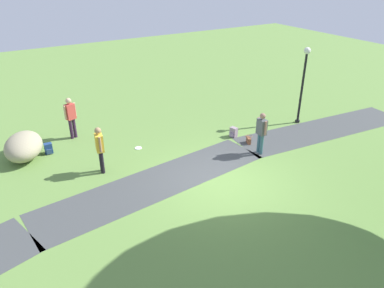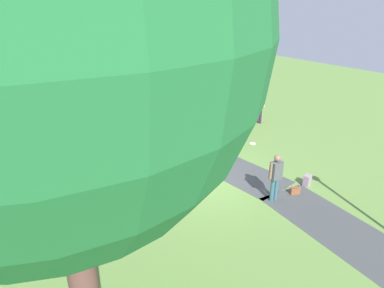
% 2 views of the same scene
% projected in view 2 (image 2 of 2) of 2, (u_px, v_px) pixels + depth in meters
% --- Properties ---
extents(ground_plane, '(48.00, 48.00, 0.00)m').
position_uv_depth(ground_plane, '(209.00, 179.00, 12.13)').
color(ground_plane, olive).
extents(footpath_segment_mid, '(8.16, 2.79, 0.01)m').
position_uv_depth(footpath_segment_mid, '(200.00, 154.00, 14.14)').
color(footpath_segment_mid, '#414445').
rests_on(footpath_segment_mid, ground).
extents(footpath_segment_far, '(8.20, 4.01, 0.01)m').
position_uv_depth(footpath_segment_far, '(98.00, 113.00, 19.25)').
color(footpath_segment_far, '#414445').
rests_on(footpath_segment_far, ground).
extents(large_shade_tree, '(5.26, 5.26, 8.22)m').
position_uv_depth(large_shade_tree, '(42.00, 36.00, 3.83)').
color(large_shade_tree, brown).
rests_on(large_shade_tree, ground).
extents(lawn_boulder, '(1.81, 2.21, 0.92)m').
position_uv_depth(lawn_boulder, '(224.00, 108.00, 18.56)').
color(lawn_boulder, gray).
rests_on(lawn_boulder, ground).
extents(woman_with_handbag, '(0.26, 0.52, 1.60)m').
position_uv_depth(woman_with_handbag, '(276.00, 175.00, 10.52)').
color(woman_with_handbag, '#335A67').
rests_on(woman_with_handbag, ground).
extents(man_near_boulder, '(0.30, 0.51, 1.65)m').
position_uv_depth(man_near_boulder, '(212.00, 117.00, 15.53)').
color(man_near_boulder, black).
rests_on(man_near_boulder, ground).
extents(passerby_on_path, '(0.49, 0.35, 1.69)m').
position_uv_depth(passerby_on_path, '(260.00, 105.00, 17.27)').
color(passerby_on_path, '#321C34').
rests_on(passerby_on_path, ground).
extents(handbag_on_grass, '(0.36, 0.36, 0.31)m').
position_uv_depth(handbag_on_grass, '(295.00, 190.00, 11.15)').
color(handbag_on_grass, brown).
rests_on(handbag_on_grass, ground).
extents(backpack_by_boulder, '(0.29, 0.28, 0.40)m').
position_uv_depth(backpack_by_boulder, '(232.00, 117.00, 18.01)').
color(backpack_by_boulder, navy).
rests_on(backpack_by_boulder, ground).
extents(spare_backpack_on_lawn, '(0.31, 0.32, 0.40)m').
position_uv_depth(spare_backpack_on_lawn, '(307.00, 180.00, 11.65)').
color(spare_backpack_on_lawn, gray).
rests_on(spare_backpack_on_lawn, ground).
extents(frisbee_on_grass, '(0.26, 0.26, 0.02)m').
position_uv_depth(frisbee_on_grass, '(253.00, 144.00, 15.10)').
color(frisbee_on_grass, white).
rests_on(frisbee_on_grass, ground).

